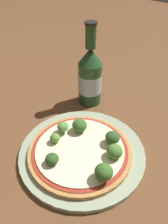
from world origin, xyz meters
TOP-DOWN VIEW (x-y plane):
  - ground_plane at (0.00, 0.00)m, footprint 3.00×3.00m
  - plate at (0.01, 0.01)m, footprint 0.28×0.28m
  - pizza at (0.01, -0.00)m, footprint 0.23×0.23m
  - broccoli_floret_0 at (0.09, -0.03)m, footprint 0.04×0.04m
  - broccoli_floret_1 at (0.05, 0.06)m, footprint 0.03×0.03m
  - broccoli_floret_2 at (0.08, 0.03)m, footprint 0.03×0.03m
  - broccoli_floret_3 at (-0.01, -0.07)m, footprint 0.03×0.03m
  - broccoli_floret_4 at (-0.03, 0.04)m, footprint 0.03×0.03m
  - broccoli_floret_5 at (-0.05, 0.01)m, footprint 0.03×0.03m
  - broccoli_floret_6 at (-0.04, -0.02)m, footprint 0.02×0.02m
  - beer_bottle at (-0.11, 0.18)m, footprint 0.07×0.07m

SIDE VIEW (x-z plane):
  - ground_plane at x=0.00m, z-range 0.00..0.00m
  - plate at x=0.01m, z-range 0.00..0.01m
  - pizza at x=0.01m, z-range 0.01..0.03m
  - broccoli_floret_6 at x=-0.04m, z-range 0.03..0.05m
  - broccoli_floret_3 at x=-0.01m, z-range 0.03..0.05m
  - broccoli_floret_2 at x=0.08m, z-range 0.03..0.06m
  - broccoli_floret_4 at x=-0.03m, z-range 0.03..0.06m
  - broccoli_floret_5 at x=-0.05m, z-range 0.03..0.06m
  - broccoli_floret_1 at x=0.05m, z-range 0.03..0.06m
  - broccoli_floret_0 at x=0.09m, z-range 0.03..0.06m
  - beer_bottle at x=-0.11m, z-range -0.03..0.20m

